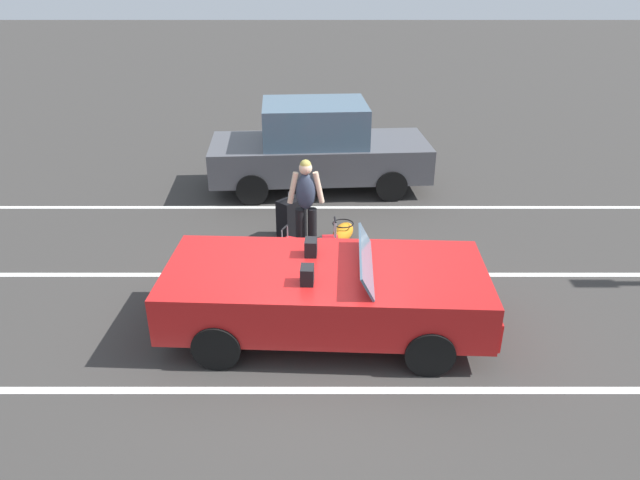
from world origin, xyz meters
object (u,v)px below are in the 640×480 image
(suitcase_large_black, at_px, (292,219))
(parked_sedan_near, at_px, (318,147))
(traveler_person, at_px, (306,203))
(convertible_car, at_px, (342,293))
(duffel_bag, at_px, (343,232))
(suitcase_medium_bright, at_px, (331,258))
(suitcase_small_carryon, at_px, (289,255))

(suitcase_large_black, xyz_separation_m, parked_sedan_near, (0.46, 2.51, 0.52))
(suitcase_large_black, height_order, traveler_person, traveler_person)
(convertible_car, distance_m, traveler_person, 2.30)
(duffel_bag, height_order, traveler_person, traveler_person)
(suitcase_medium_bright, bearing_deg, suitcase_large_black, -67.05)
(suitcase_small_carryon, relative_size, duffel_bag, 1.04)
(convertible_car, xyz_separation_m, suitcase_medium_bright, (-0.11, 1.47, -0.28))
(suitcase_medium_bright, xyz_separation_m, traveler_person, (-0.39, 0.74, 0.62))
(convertible_car, relative_size, parked_sedan_near, 0.91)
(suitcase_small_carryon, height_order, parked_sedan_near, parked_sedan_near)
(suitcase_large_black, xyz_separation_m, suitcase_small_carryon, (0.01, -1.13, -0.12))
(suitcase_large_black, bearing_deg, duffel_bag, -144.02)
(convertible_car, height_order, parked_sedan_near, parked_sedan_near)
(convertible_car, relative_size, duffel_bag, 5.97)
(convertible_car, bearing_deg, suitcase_medium_bright, 97.09)
(suitcase_small_carryon, bearing_deg, suitcase_medium_bright, 6.00)
(convertible_car, distance_m, suitcase_small_carryon, 1.88)
(suitcase_small_carryon, distance_m, parked_sedan_near, 3.72)
(parked_sedan_near, bearing_deg, duffel_bag, -84.25)
(convertible_car, xyz_separation_m, duffel_bag, (0.12, 2.72, -0.43))
(suitcase_large_black, xyz_separation_m, suitcase_medium_bright, (0.66, -1.34, -0.06))
(suitcase_large_black, xyz_separation_m, traveler_person, (0.27, -0.60, 0.56))
(suitcase_large_black, height_order, suitcase_medium_bright, suitcase_medium_bright)
(suitcase_large_black, distance_m, suitcase_medium_bright, 1.50)
(suitcase_medium_bright, bearing_deg, duffel_bag, -104.26)
(convertible_car, height_order, suitcase_medium_bright, convertible_car)
(suitcase_large_black, relative_size, traveler_person, 0.57)
(suitcase_large_black, distance_m, suitcase_small_carryon, 1.13)
(suitcase_large_black, relative_size, suitcase_small_carryon, 1.29)
(convertible_car, height_order, duffel_bag, convertible_car)
(convertible_car, distance_m, suitcase_large_black, 2.93)
(suitcase_medium_bright, relative_size, suitcase_small_carryon, 1.32)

